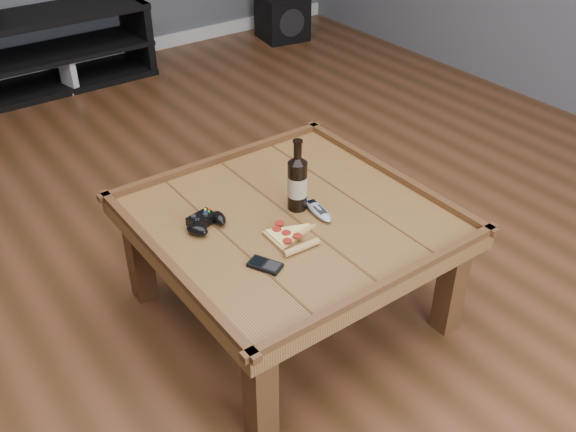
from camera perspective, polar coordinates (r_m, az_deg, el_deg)
ground at (r=2.55m, az=0.19°, el=-8.34°), size 6.00×6.00×0.00m
baseboard at (r=4.93m, az=-21.33°, el=12.01°), size 5.00×0.02×0.10m
coffee_table at (r=2.31m, az=0.21°, el=-1.16°), size 1.03×1.03×0.48m
media_console at (r=4.65m, az=-20.91°, el=13.43°), size 1.40×0.45×0.50m
beer_bottle at (r=2.26m, az=0.84°, el=3.07°), size 0.07×0.07×0.27m
game_controller at (r=2.22m, az=-7.35°, el=-0.53°), size 0.17×0.13×0.04m
pizza_slice at (r=2.15m, az=0.04°, el=-1.87°), size 0.16×0.25×0.03m
smartphone at (r=2.04m, az=-2.05°, el=-4.37°), size 0.10×0.12×0.01m
remote_control at (r=2.28m, az=2.69°, el=0.54°), size 0.08×0.17×0.02m
subwoofer at (r=5.35m, az=-0.51°, el=17.26°), size 0.39×0.39×0.34m
game_console at (r=4.60m, az=-18.89°, el=11.60°), size 0.13×0.18×0.21m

